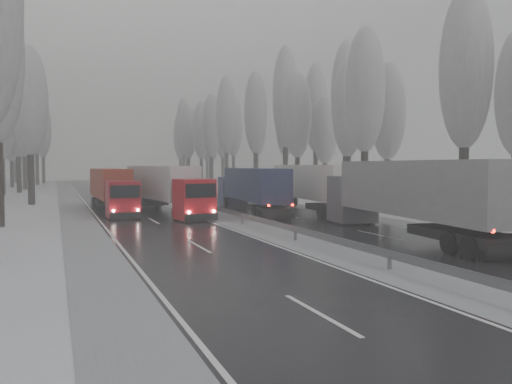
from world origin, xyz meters
TOP-DOWN VIEW (x-y plane):
  - ground at (0.00, 0.00)m, footprint 260.00×260.00m
  - carriageway_right at (5.25, 30.00)m, footprint 7.50×200.00m
  - carriageway_left at (-5.25, 30.00)m, footprint 7.50×200.00m
  - median_slush at (0.00, 30.00)m, footprint 3.00×200.00m
  - shoulder_right at (10.20, 30.00)m, footprint 2.40×200.00m
  - shoulder_left at (-10.20, 30.00)m, footprint 2.40×200.00m
  - median_guardrail at (0.00, 29.99)m, footprint 0.12×200.00m
  - tree_16 at (15.04, 15.67)m, footprint 3.60×3.60m
  - tree_18 at (14.51, 27.03)m, footprint 3.60×3.60m
  - tree_19 at (20.02, 31.03)m, footprint 3.60×3.60m
  - tree_20 at (17.90, 35.17)m, footprint 3.60×3.60m
  - tree_21 at (20.12, 39.17)m, footprint 3.60×3.60m
  - tree_22 at (17.02, 45.60)m, footprint 3.60×3.60m
  - tree_23 at (23.31, 49.60)m, footprint 3.60×3.60m
  - tree_24 at (17.90, 51.02)m, footprint 3.60×3.60m
  - tree_25 at (24.81, 55.02)m, footprint 3.60×3.60m
  - tree_26 at (17.56, 61.27)m, footprint 3.60×3.60m
  - tree_27 at (24.72, 65.27)m, footprint 3.60×3.60m
  - tree_28 at (16.34, 71.95)m, footprint 3.60×3.60m
  - tree_29 at (23.71, 75.95)m, footprint 3.60×3.60m
  - tree_30 at (16.56, 81.70)m, footprint 3.60×3.60m
  - tree_31 at (22.48, 85.70)m, footprint 3.60×3.60m
  - tree_32 at (16.63, 89.21)m, footprint 3.60×3.60m
  - tree_33 at (19.77, 93.21)m, footprint 3.60×3.60m
  - tree_34 at (15.73, 96.32)m, footprint 3.60×3.60m
  - tree_35 at (24.94, 100.32)m, footprint 3.60×3.60m
  - tree_36 at (17.04, 106.16)m, footprint 3.60×3.60m
  - tree_37 at (24.02, 110.16)m, footprint 3.60×3.60m
  - tree_38 at (18.73, 116.73)m, footprint 3.60×3.60m
  - tree_39 at (21.55, 120.73)m, footprint 3.60×3.60m
  - tree_62 at (-13.94, 43.73)m, footprint 3.60×3.60m
  - tree_66 at (-18.16, 62.35)m, footprint 3.60×3.60m
  - tree_68 at (-16.58, 69.11)m, footprint 3.60×3.60m
  - tree_70 at (-16.33, 79.19)m, footprint 3.60×3.60m
  - tree_72 at (-18.93, 88.54)m, footprint 3.60×3.60m
  - tree_74 at (-15.07, 99.33)m, footprint 3.60×3.60m
  - tree_76 at (-14.05, 108.72)m, footprint 3.60×3.60m
  - tree_77 at (-19.66, 112.72)m, footprint 3.60×3.60m
  - tree_78 at (-17.56, 115.31)m, footprint 3.60×3.60m
  - tree_79 at (-20.33, 119.31)m, footprint 3.60×3.60m
  - truck_grey_tarp at (6.22, 10.77)m, footprint 4.50×16.61m
  - truck_blue_box at (3.47, 27.36)m, footprint 3.72×14.69m
  - truck_cream_box at (8.19, 26.08)m, footprint 3.79×15.79m
  - box_truck_distant at (4.55, 76.43)m, footprint 2.79×7.59m
  - truck_red_white at (-3.36, 29.41)m, footprint 4.10×15.42m
  - truck_red_red at (-7.24, 32.88)m, footprint 2.58×14.40m

SIDE VIEW (x-z plane):
  - ground at x=0.00m, z-range 0.00..0.00m
  - carriageway_right at x=5.25m, z-range 0.00..0.03m
  - carriageway_left at x=-5.25m, z-range 0.00..0.03m
  - median_slush at x=0.00m, z-range 0.00..0.04m
  - shoulder_right at x=10.20m, z-range 0.00..0.04m
  - shoulder_left at x=-10.20m, z-range 0.00..0.04m
  - median_guardrail at x=0.00m, z-range 0.22..0.98m
  - box_truck_distant at x=4.55m, z-range 0.03..2.81m
  - truck_red_red at x=-7.24m, z-range 0.31..3.99m
  - truck_blue_box at x=3.47m, z-range 0.31..4.05m
  - truck_red_white at x=-3.36m, z-range 0.33..4.25m
  - truck_cream_box at x=8.19m, z-range 0.34..4.35m
  - truck_grey_tarp at x=6.22m, z-range 0.35..4.58m
  - tree_23 at x=23.31m, z-range 1.99..15.54m
  - tree_77 at x=-19.66m, z-range 2.10..16.42m
  - tree_33 at x=19.77m, z-range 2.10..16.42m
  - tree_19 at x=20.02m, z-range 2.13..16.70m
  - tree_72 at x=-18.93m, z-range 2.21..17.31m
  - tree_66 at x=-18.16m, z-range 2.22..17.45m
  - tree_20 at x=17.90m, z-range 2.29..18.00m
  - tree_22 at x=17.02m, z-range 2.31..18.17m
  - tree_62 at x=-13.94m, z-range 2.34..18.38m
  - tree_39 at x=21.55m, z-range 2.36..18.54m
  - tree_37 at x=24.02m, z-range 2.38..18.75m
  - tree_16 at x=15.04m, z-range 2.40..18.93m
  - tree_18 at x=14.51m, z-range 2.41..18.99m
  - tree_68 at x=-16.58m, z-range 2.42..19.07m
  - tree_79 at x=-20.33m, z-range 2.48..19.54m
  - tree_70 at x=-16.33m, z-range 2.48..19.57m
  - tree_32 at x=16.63m, z-range 2.51..19.85m
  - tree_27 at x=24.72m, z-range 2.55..20.17m
  - tree_34 at x=15.73m, z-range 2.55..20.19m
  - tree_30 at x=16.56m, z-range 2.59..20.45m
  - tree_38 at x=18.73m, z-range 2.60..20.58m
  - tree_29 at x=23.71m, z-range 2.62..20.73m
  - tree_35 at x=24.94m, z-range 2.64..20.89m
  - tree_76 at x=-14.05m, z-range 2.68..21.23m
  - tree_31 at x=22.48m, z-range 2.68..21.26m
  - tree_21 at x=20.12m, z-range 2.69..21.31m
  - tree_26 at x=17.56m, z-range 2.71..21.49m
  - tree_25 at x=24.81m, z-range 2.80..22.24m
  - tree_78 at x=-17.56m, z-range 2.81..22.37m
  - tree_28 at x=16.34m, z-range 2.82..22.45m
  - tree_74 at x=-15.07m, z-range 2.83..22.52m
  - tree_36 at x=17.04m, z-range 2.91..23.13m
  - tree_24 at x=17.90m, z-range 2.94..23.43m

